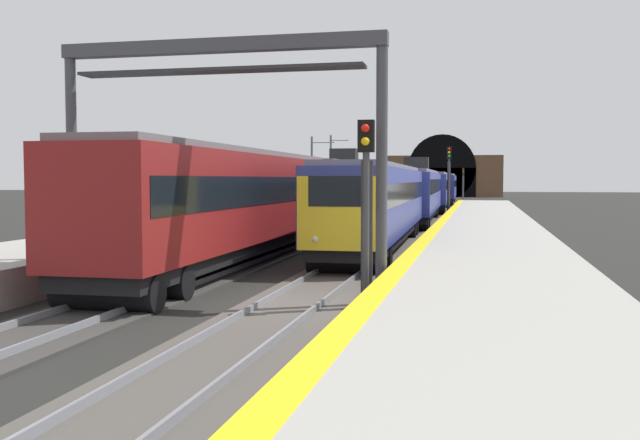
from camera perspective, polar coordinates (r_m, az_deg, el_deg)
ground_plane at (r=17.60m, az=-2.04°, el=-6.89°), size 320.00×320.00×0.00m
platform_right at (r=16.96m, az=13.53°, el=-5.68°), size 112.00×4.86×0.98m
platform_right_edge_strip at (r=17.00m, az=6.17°, el=-3.91°), size 112.00×0.50×0.01m
track_main_line at (r=17.60m, az=-2.04°, el=-6.75°), size 160.00×2.64×0.21m
track_adjacent_line at (r=19.10m, az=-14.47°, el=-6.06°), size 160.00×2.75×0.21m
train_main_approaching at (r=59.99m, az=8.46°, el=2.33°), size 77.23×3.21×4.62m
train_adjacent_platform at (r=46.43m, az=1.95°, el=2.38°), size 62.82×3.11×5.05m
railway_signal_near at (r=16.75m, az=3.69°, el=1.75°), size 0.39×0.38×4.48m
railway_signal_mid at (r=60.98m, az=10.23°, el=3.60°), size 0.39×0.38×5.82m
railway_signal_far at (r=111.40m, az=11.34°, el=3.14°), size 0.39×0.38×4.81m
overhead_signal_gantry at (r=18.56m, az=-8.08°, el=9.27°), size 0.70×8.62×6.65m
tunnel_portal at (r=125.72m, az=9.71°, el=3.48°), size 2.77×20.46×11.46m
catenary_mast_near at (r=70.06m, az=-0.62°, el=3.81°), size 0.22×2.34×7.24m
catenary_mast_far at (r=78.93m, az=0.89°, el=3.99°), size 0.22×2.08×7.92m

